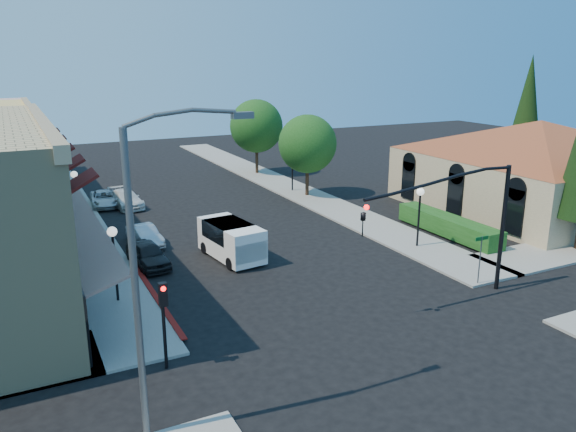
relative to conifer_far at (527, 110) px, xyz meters
name	(u,v)px	position (x,y,z in m)	size (l,w,h in m)	color
ground	(376,338)	(-28.00, -18.00, -6.36)	(120.00, 120.00, 0.00)	black
sidewalk_left	(67,206)	(-36.75, 9.00, -6.30)	(3.50, 50.00, 0.12)	gray
sidewalk_right	(279,183)	(-19.25, 9.00, -6.30)	(3.50, 50.00, 0.12)	gray
curb_red_strip	(154,296)	(-34.90, -10.00, -6.36)	(0.25, 10.00, 0.06)	maroon
mission_building	(537,157)	(-6.01, -6.50, -2.61)	(30.12, 30.12, 6.40)	tan
hedge	(447,235)	(-16.30, -9.00, -6.36)	(1.40, 8.00, 1.10)	#184914
conifer_far	(527,110)	(0.00, 0.00, 0.00)	(3.20, 3.20, 11.00)	black
street_tree_a	(307,144)	(-19.20, 4.00, -2.17)	(4.56, 4.56, 6.48)	black
street_tree_b	(256,126)	(-19.20, 14.00, -1.82)	(4.94, 4.94, 7.02)	black
signal_mast_arm	(470,212)	(-22.14, -16.50, -2.27)	(8.01, 0.39, 6.00)	black
secondary_signal	(163,309)	(-36.00, -16.59, -4.04)	(0.28, 0.42, 3.32)	black
cobra_streetlight	(147,266)	(-37.15, -20.00, -1.09)	(3.60, 0.25, 9.31)	#595B5E
street_name_sign	(481,252)	(-20.50, -15.80, -4.66)	(0.80, 0.06, 2.50)	#595B5E
lamppost_left_near	(113,245)	(-36.50, -10.00, -3.62)	(0.44, 0.44, 3.57)	black
lamppost_left_far	(75,184)	(-36.50, 4.00, -3.62)	(0.44, 0.44, 3.57)	black
lamppost_right_near	(420,202)	(-19.50, -10.00, -3.62)	(0.44, 0.44, 3.57)	black
lamppost_right_far	(292,159)	(-19.50, 6.00, -3.62)	(0.44, 0.44, 3.57)	black
white_van	(232,239)	(-29.80, -6.90, -5.21)	(2.48, 4.70, 1.99)	white
parked_car_a	(148,254)	(-34.20, -6.00, -5.70)	(1.55, 3.85, 1.31)	black
parked_car_b	(145,235)	(-33.53, -2.36, -5.78)	(1.22, 3.50, 1.15)	#B5B7BB
parked_car_c	(126,199)	(-32.80, 7.00, -5.74)	(1.74, 4.29, 1.24)	silver
parked_car_d	(104,199)	(-34.20, 8.02, -5.79)	(1.88, 4.08, 1.13)	#BABDC0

